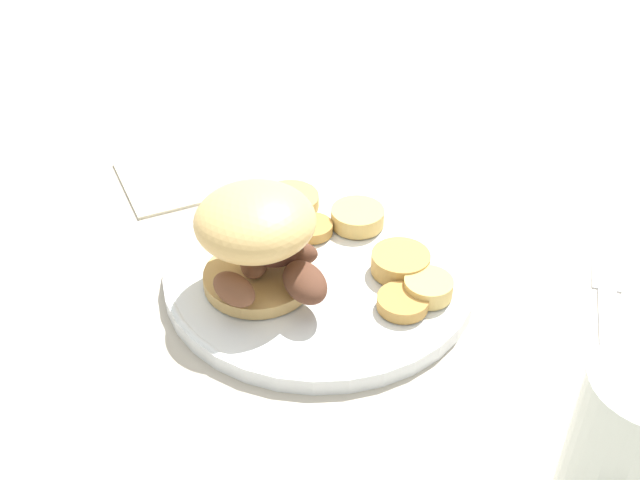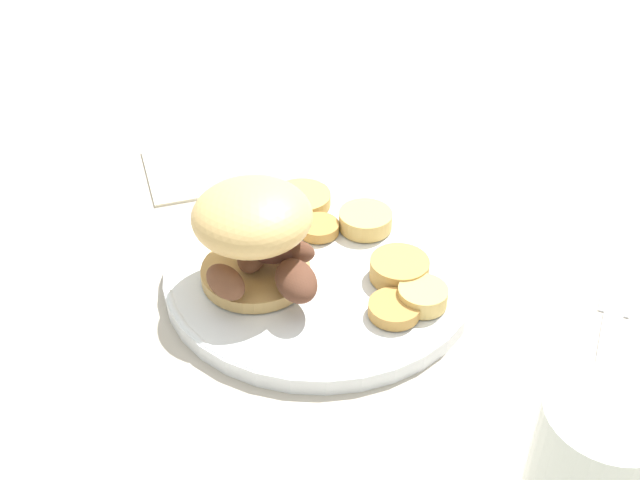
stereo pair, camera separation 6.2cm
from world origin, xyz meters
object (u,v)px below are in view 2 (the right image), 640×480
object	(u,v)px
sandwich	(256,233)
drinking_glass	(587,479)
dinner_plate	(320,270)
fork	(610,340)

from	to	relation	value
sandwich	drinking_glass	size ratio (longest dim) A/B	1.09
dinner_plate	drinking_glass	bearing A→B (deg)	-116.64
dinner_plate	sandwich	bearing A→B (deg)	144.71
sandwich	fork	bearing A→B (deg)	-69.68
sandwich	drinking_glass	world-z (taller)	drinking_glass
dinner_plate	fork	xyz separation A→B (m)	(0.05, -0.23, -0.01)
dinner_plate	drinking_glass	size ratio (longest dim) A/B	2.33
fork	drinking_glass	bearing A→B (deg)	-173.09
dinner_plate	fork	distance (m)	0.24
fork	drinking_glass	size ratio (longest dim) A/B	1.58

